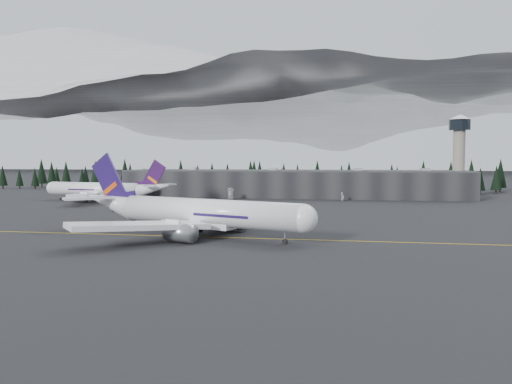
% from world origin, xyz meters
% --- Properties ---
extents(ground, '(1400.00, 1400.00, 0.00)m').
position_xyz_m(ground, '(0.00, 0.00, 0.00)').
color(ground, black).
rests_on(ground, ground).
extents(taxiline, '(400.00, 0.40, 0.02)m').
position_xyz_m(taxiline, '(0.00, -2.00, 0.01)').
color(taxiline, gold).
rests_on(taxiline, ground).
extents(terminal, '(160.00, 30.00, 12.60)m').
position_xyz_m(terminal, '(0.00, 125.00, 6.30)').
color(terminal, black).
rests_on(terminal, ground).
extents(control_tower, '(10.00, 10.00, 37.70)m').
position_xyz_m(control_tower, '(75.00, 128.00, 23.41)').
color(control_tower, gray).
rests_on(control_tower, ground).
extents(treeline, '(360.00, 20.00, 15.00)m').
position_xyz_m(treeline, '(0.00, 162.00, 7.50)').
color(treeline, black).
rests_on(treeline, ground).
extents(mountain_ridge, '(4400.00, 900.00, 420.00)m').
position_xyz_m(mountain_ridge, '(0.00, 1000.00, 0.00)').
color(mountain_ridge, white).
rests_on(mountain_ridge, ground).
extents(jet_main, '(64.03, 57.30, 19.47)m').
position_xyz_m(jet_main, '(-12.68, 0.38, 5.49)').
color(jet_main, white).
rests_on(jet_main, ground).
extents(jet_parked, '(60.01, 54.99, 17.74)m').
position_xyz_m(jet_parked, '(-75.85, 84.30, 5.00)').
color(jet_parked, white).
rests_on(jet_parked, ground).
extents(gse_vehicle_a, '(3.83, 5.73, 1.46)m').
position_xyz_m(gse_vehicle_a, '(-25.56, 102.35, 0.73)').
color(gse_vehicle_a, silver).
rests_on(gse_vehicle_a, ground).
extents(gse_vehicle_b, '(3.94, 1.85, 1.30)m').
position_xyz_m(gse_vehicle_b, '(23.11, 103.74, 0.65)').
color(gse_vehicle_b, silver).
rests_on(gse_vehicle_b, ground).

